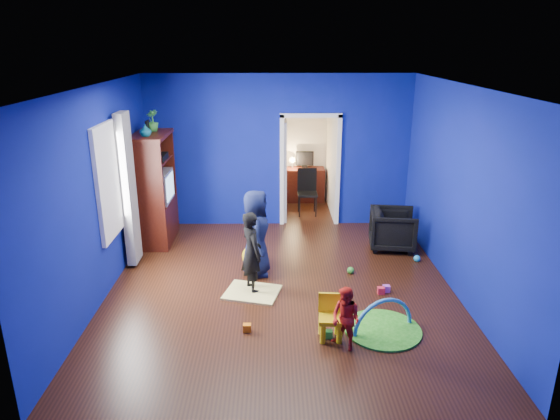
{
  "coord_description": "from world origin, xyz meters",
  "views": [
    {
      "loc": [
        -0.12,
        -6.58,
        3.45
      ],
      "look_at": [
        -0.01,
        0.4,
        1.08
      ],
      "focal_mm": 32.0,
      "sensor_mm": 36.0,
      "label": 1
    }
  ],
  "objects_px": {
    "toddler_red": "(346,319)",
    "armchair": "(393,229)",
    "child_black": "(252,252)",
    "crt_tv": "(157,187)",
    "tv_armoire": "(155,189)",
    "vase": "(145,131)",
    "kid_chair": "(331,320)",
    "study_desk": "(304,185)",
    "play_mat": "(383,329)",
    "child_navy": "(256,233)",
    "folding_chair": "(307,193)",
    "hopper_ball": "(254,256)"
  },
  "relations": [
    {
      "from": "tv_armoire",
      "to": "play_mat",
      "type": "bearing_deg",
      "value": -41.38
    },
    {
      "from": "tv_armoire",
      "to": "armchair",
      "type": "bearing_deg",
      "value": -5.64
    },
    {
      "from": "child_black",
      "to": "crt_tv",
      "type": "bearing_deg",
      "value": 16.35
    },
    {
      "from": "hopper_ball",
      "to": "child_black",
      "type": "bearing_deg",
      "value": -89.37
    },
    {
      "from": "hopper_ball",
      "to": "kid_chair",
      "type": "bearing_deg",
      "value": -63.86
    },
    {
      "from": "toddler_red",
      "to": "kid_chair",
      "type": "height_order",
      "value": "toddler_red"
    },
    {
      "from": "armchair",
      "to": "child_black",
      "type": "distance_m",
      "value": 2.85
    },
    {
      "from": "armchair",
      "to": "vase",
      "type": "bearing_deg",
      "value": 96.18
    },
    {
      "from": "child_navy",
      "to": "hopper_ball",
      "type": "relative_size",
      "value": 3.64
    },
    {
      "from": "armchair",
      "to": "toddler_red",
      "type": "distance_m",
      "value": 3.24
    },
    {
      "from": "child_black",
      "to": "toddler_red",
      "type": "height_order",
      "value": "child_black"
    },
    {
      "from": "hopper_ball",
      "to": "study_desk",
      "type": "distance_m",
      "value": 3.68
    },
    {
      "from": "vase",
      "to": "play_mat",
      "type": "height_order",
      "value": "vase"
    },
    {
      "from": "child_black",
      "to": "play_mat",
      "type": "distance_m",
      "value": 2.09
    },
    {
      "from": "tv_armoire",
      "to": "crt_tv",
      "type": "distance_m",
      "value": 0.06
    },
    {
      "from": "tv_armoire",
      "to": "kid_chair",
      "type": "bearing_deg",
      "value": -49.13
    },
    {
      "from": "play_mat",
      "to": "study_desk",
      "type": "bearing_deg",
      "value": 96.89
    },
    {
      "from": "armchair",
      "to": "child_black",
      "type": "bearing_deg",
      "value": 130.45
    },
    {
      "from": "play_mat",
      "to": "crt_tv",
      "type": "bearing_deg",
      "value": 138.29
    },
    {
      "from": "crt_tv",
      "to": "kid_chair",
      "type": "bearing_deg",
      "value": -49.54
    },
    {
      "from": "play_mat",
      "to": "folding_chair",
      "type": "relative_size",
      "value": 1.05
    },
    {
      "from": "hopper_ball",
      "to": "study_desk",
      "type": "height_order",
      "value": "study_desk"
    },
    {
      "from": "armchair",
      "to": "folding_chair",
      "type": "xyz_separation_m",
      "value": [
        -1.37,
        1.82,
        0.11
      ]
    },
    {
      "from": "child_black",
      "to": "kid_chair",
      "type": "relative_size",
      "value": 2.41
    },
    {
      "from": "armchair",
      "to": "crt_tv",
      "type": "height_order",
      "value": "crt_tv"
    },
    {
      "from": "study_desk",
      "to": "vase",
      "type": "bearing_deg",
      "value": -136.34
    },
    {
      "from": "crt_tv",
      "to": "folding_chair",
      "type": "relative_size",
      "value": 0.76
    },
    {
      "from": "child_navy",
      "to": "toddler_red",
      "type": "distance_m",
      "value": 2.3
    },
    {
      "from": "folding_chair",
      "to": "play_mat",
      "type": "bearing_deg",
      "value": -81.65
    },
    {
      "from": "vase",
      "to": "play_mat",
      "type": "distance_m",
      "value": 4.86
    },
    {
      "from": "child_black",
      "to": "folding_chair",
      "type": "bearing_deg",
      "value": -42.34
    },
    {
      "from": "toddler_red",
      "to": "armchair",
      "type": "bearing_deg",
      "value": 115.28
    },
    {
      "from": "child_black",
      "to": "child_navy",
      "type": "relative_size",
      "value": 0.89
    },
    {
      "from": "child_navy",
      "to": "kid_chair",
      "type": "bearing_deg",
      "value": -157.11
    },
    {
      "from": "child_black",
      "to": "hopper_ball",
      "type": "relative_size",
      "value": 3.23
    },
    {
      "from": "child_navy",
      "to": "study_desk",
      "type": "bearing_deg",
      "value": -19.63
    },
    {
      "from": "child_black",
      "to": "folding_chair",
      "type": "relative_size",
      "value": 1.31
    },
    {
      "from": "folding_chair",
      "to": "tv_armoire",
      "type": "bearing_deg",
      "value": -153.24
    },
    {
      "from": "vase",
      "to": "kid_chair",
      "type": "relative_size",
      "value": 0.4
    },
    {
      "from": "tv_armoire",
      "to": "vase",
      "type": "bearing_deg",
      "value": -90.0
    },
    {
      "from": "kid_chair",
      "to": "study_desk",
      "type": "distance_m",
      "value": 5.58
    },
    {
      "from": "tv_armoire",
      "to": "study_desk",
      "type": "bearing_deg",
      "value": 40.27
    },
    {
      "from": "child_black",
      "to": "hopper_ball",
      "type": "height_order",
      "value": "child_black"
    },
    {
      "from": "armchair",
      "to": "kid_chair",
      "type": "distance_m",
      "value": 3.12
    },
    {
      "from": "armchair",
      "to": "tv_armoire",
      "type": "bearing_deg",
      "value": 92.07
    },
    {
      "from": "child_navy",
      "to": "play_mat",
      "type": "height_order",
      "value": "child_navy"
    },
    {
      "from": "armchair",
      "to": "vase",
      "type": "height_order",
      "value": "vase"
    },
    {
      "from": "crt_tv",
      "to": "study_desk",
      "type": "height_order",
      "value": "crt_tv"
    },
    {
      "from": "vase",
      "to": "tv_armoire",
      "type": "xyz_separation_m",
      "value": [
        0.0,
        0.3,
        -1.08
      ]
    },
    {
      "from": "crt_tv",
      "to": "child_black",
      "type": "bearing_deg",
      "value": -48.23
    }
  ]
}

